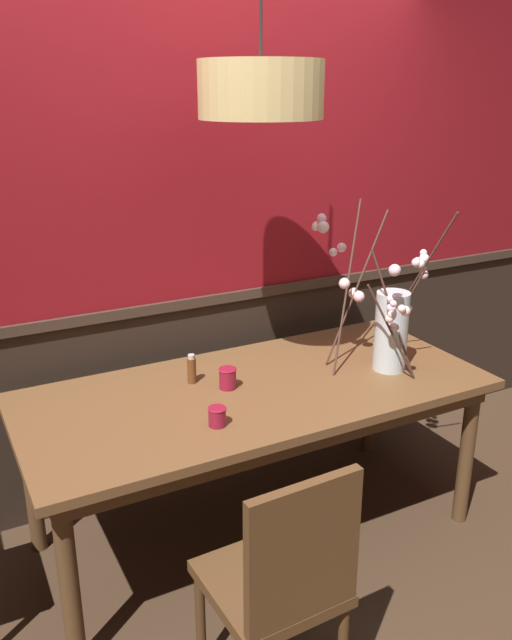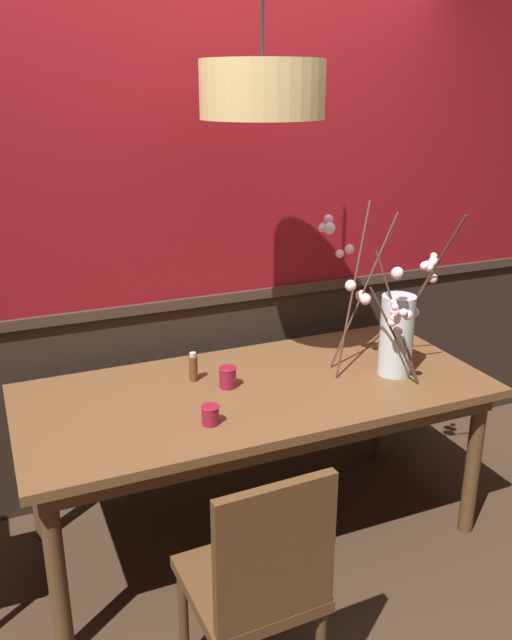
% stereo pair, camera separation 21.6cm
% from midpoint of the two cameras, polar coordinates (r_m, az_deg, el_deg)
% --- Properties ---
extents(ground_plane, '(24.00, 24.00, 0.00)m').
position_cam_midpoint_polar(ground_plane, '(3.34, 1.95, -17.92)').
color(ground_plane, '#422D1E').
extents(back_wall, '(4.77, 0.14, 2.78)m').
position_cam_midpoint_polar(back_wall, '(3.30, -2.51, 8.25)').
color(back_wall, '#2D2119').
rests_on(back_wall, ground).
extents(dining_table, '(2.07, 0.93, 0.77)m').
position_cam_midpoint_polar(dining_table, '(2.97, 2.11, -7.25)').
color(dining_table, brown).
rests_on(dining_table, ground).
extents(chair_far_side_left, '(0.43, 0.40, 0.92)m').
position_cam_midpoint_polar(chair_far_side_left, '(3.71, -8.63, -4.68)').
color(chair_far_side_left, brown).
rests_on(chair_far_side_left, ground).
extents(chair_far_side_right, '(0.46, 0.41, 0.91)m').
position_cam_midpoint_polar(chair_far_side_right, '(3.88, 0.12, -3.27)').
color(chair_far_side_right, brown).
rests_on(chair_far_side_right, ground).
extents(chair_near_side_left, '(0.43, 0.44, 0.95)m').
position_cam_midpoint_polar(chair_near_side_left, '(2.28, 3.17, -21.63)').
color(chair_near_side_left, brown).
rests_on(chair_near_side_left, ground).
extents(vase_with_blossoms, '(0.55, 0.54, 0.76)m').
position_cam_midpoint_polar(vase_with_blossoms, '(3.09, 13.78, -0.65)').
color(vase_with_blossoms, silver).
rests_on(vase_with_blossoms, dining_table).
extents(candle_holder_nearer_center, '(0.08, 0.08, 0.09)m').
position_cam_midpoint_polar(candle_holder_nearer_center, '(2.91, -0.33, -5.00)').
color(candle_holder_nearer_center, maroon).
rests_on(candle_holder_nearer_center, dining_table).
extents(candle_holder_nearer_edge, '(0.07, 0.07, 0.08)m').
position_cam_midpoint_polar(candle_holder_nearer_edge, '(2.61, -1.59, -8.23)').
color(candle_holder_nearer_edge, maroon).
rests_on(candle_holder_nearer_edge, dining_table).
extents(condiment_bottle, '(0.04, 0.04, 0.14)m').
position_cam_midpoint_polar(condiment_bottle, '(2.97, -3.38, -4.14)').
color(condiment_bottle, brown).
rests_on(condiment_bottle, dining_table).
extents(pendant_lamp, '(0.49, 0.49, 0.87)m').
position_cam_midpoint_polar(pendant_lamp, '(2.71, 2.96, 19.26)').
color(pendant_lamp, tan).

